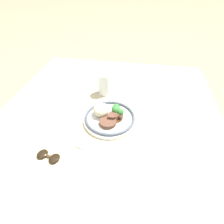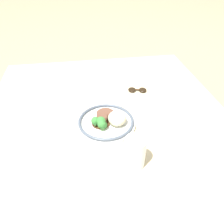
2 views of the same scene
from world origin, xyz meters
name	(u,v)px [view 2 (image 2 of 2)]	position (x,y,z in m)	size (l,w,h in m)	color
ground_plane	(109,130)	(0.00, 0.00, 0.00)	(8.00, 8.00, 0.00)	#998466
dining_table	(109,126)	(0.00, 0.00, 0.02)	(1.25, 1.06, 0.04)	beige
napkin	(104,98)	(-0.19, 0.00, 0.04)	(0.15, 0.13, 0.00)	white
plate	(107,121)	(0.02, -0.01, 0.06)	(0.24, 0.24, 0.07)	white
juice_glass	(135,154)	(0.23, 0.05, 0.09)	(0.07, 0.07, 0.12)	orange
fork	(110,99)	(-0.17, 0.03, 0.04)	(0.05, 0.17, 0.00)	silver
knife	(149,123)	(0.03, 0.16, 0.04)	(0.21, 0.03, 0.00)	silver
spoon	(122,185)	(0.30, 0.00, 0.04)	(0.16, 0.03, 0.01)	silver
sunglasses	(137,90)	(-0.22, 0.18, 0.05)	(0.06, 0.10, 0.01)	black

